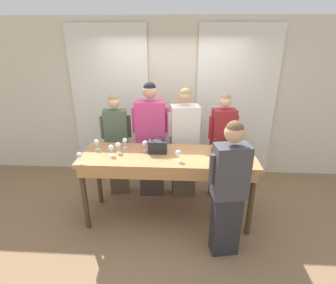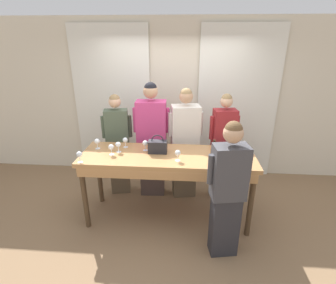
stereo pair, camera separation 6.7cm
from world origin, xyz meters
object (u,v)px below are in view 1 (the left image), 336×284
(wine_glass_center_right, at_px, (97,142))
(wine_glass_back_left, at_px, (178,153))
(tasting_bar, at_px, (168,162))
(wine_glass_back_mid, at_px, (145,144))
(handbag, at_px, (158,146))
(wine_glass_center_left, at_px, (244,143))
(host_pouring, at_px, (229,189))
(wine_glass_center_mid, at_px, (125,141))
(guest_pink_top, at_px, (151,141))
(wine_glass_front_right, at_px, (235,144))
(wine_glass_back_right, at_px, (111,148))
(wine_bottle, at_px, (214,155))
(guest_striped_shirt, at_px, (222,146))
(wine_glass_front_mid, at_px, (79,155))
(guest_olive_jacket, at_px, (117,144))
(wine_glass_front_left, at_px, (118,145))
(guest_cream_sweater, at_px, (184,144))

(wine_glass_center_right, bearing_deg, wine_glass_back_left, -14.78)
(tasting_bar, height_order, wine_glass_back_mid, wine_glass_back_mid)
(handbag, bearing_deg, wine_glass_center_right, 175.50)
(wine_glass_center_left, relative_size, host_pouring, 0.09)
(wine_glass_back_left, xyz_separation_m, wine_glass_back_mid, (-0.46, 0.29, 0.00))
(wine_glass_center_mid, bearing_deg, guest_pink_top, 53.17)
(wine_glass_center_right, bearing_deg, wine_glass_front_right, 1.59)
(tasting_bar, bearing_deg, wine_glass_back_right, -177.02)
(handbag, bearing_deg, wine_glass_center_left, 7.03)
(wine_bottle, height_order, wine_glass_back_right, wine_bottle)
(wine_glass_front_right, relative_size, wine_glass_center_left, 1.00)
(wine_glass_center_right, relative_size, wine_glass_back_right, 1.00)
(tasting_bar, xyz_separation_m, guest_striped_shirt, (0.81, 0.65, -0.01))
(wine_glass_center_right, bearing_deg, wine_bottle, -13.98)
(host_pouring, bearing_deg, wine_glass_center_left, 69.12)
(wine_glass_front_mid, height_order, guest_striped_shirt, guest_striped_shirt)
(wine_glass_back_left, relative_size, guest_olive_jacket, 0.09)
(wine_glass_front_left, bearing_deg, wine_glass_front_mid, -139.00)
(tasting_bar, bearing_deg, wine_glass_front_left, 175.34)
(tasting_bar, relative_size, wine_glass_back_right, 15.83)
(tasting_bar, distance_m, guest_cream_sweater, 0.69)
(wine_glass_center_mid, xyz_separation_m, wine_glass_back_mid, (0.30, -0.09, 0.00))
(handbag, distance_m, wine_glass_center_mid, 0.50)
(wine_glass_front_mid, height_order, guest_cream_sweater, guest_cream_sweater)
(handbag, xyz_separation_m, wine_glass_center_mid, (-0.48, 0.15, 0.02))
(handbag, relative_size, wine_glass_back_mid, 1.75)
(wine_glass_center_right, xyz_separation_m, guest_striped_shirt, (1.81, 0.50, -0.23))
(wine_glass_front_right, relative_size, guest_cream_sweater, 0.08)
(tasting_bar, relative_size, guest_cream_sweater, 1.31)
(wine_glass_center_mid, xyz_separation_m, wine_glass_center_right, (-0.38, -0.08, 0.00))
(wine_glass_center_right, bearing_deg, guest_striped_shirt, 15.54)
(wine_bottle, relative_size, wine_glass_center_mid, 2.27)
(wine_glass_front_left, height_order, wine_glass_back_mid, same)
(handbag, relative_size, wine_glass_center_right, 1.75)
(wine_bottle, xyz_separation_m, wine_glass_front_right, (0.34, 0.45, -0.02))
(host_pouring, bearing_deg, wine_glass_back_mid, 144.72)
(wine_glass_center_mid, height_order, wine_glass_center_right, same)
(wine_glass_front_right, bearing_deg, wine_glass_back_right, -171.89)
(handbag, bearing_deg, wine_glass_front_mid, -158.35)
(wine_bottle, bearing_deg, wine_glass_front_left, 166.44)
(wine_glass_center_left, distance_m, guest_striped_shirt, 0.53)
(guest_striped_shirt, bearing_deg, wine_glass_front_mid, -153.47)
(wine_glass_back_left, bearing_deg, guest_olive_jacket, 140.94)
(handbag, height_order, wine_glass_front_left, handbag)
(wine_bottle, relative_size, wine_glass_front_left, 2.27)
(wine_bottle, relative_size, wine_glass_back_left, 2.27)
(guest_cream_sweater, bearing_deg, wine_glass_back_left, -95.66)
(wine_glass_back_mid, height_order, guest_striped_shirt, guest_striped_shirt)
(tasting_bar, relative_size, wine_glass_back_mid, 15.83)
(host_pouring, bearing_deg, wine_glass_back_left, 142.54)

